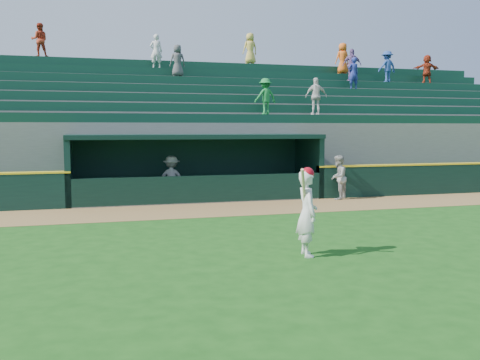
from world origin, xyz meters
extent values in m
plane|color=#184812|center=(0.00, 0.00, 0.00)|extent=(120.00, 120.00, 0.00)
cube|color=olive|center=(0.00, 4.90, 0.01)|extent=(40.00, 3.00, 0.01)
imported|color=#979792|center=(5.16, 6.14, 0.84)|extent=(1.03, 1.02, 1.68)
imported|color=#9B9C97|center=(-0.95, 7.59, 0.83)|extent=(1.20, 0.87, 1.67)
cube|color=#62615D|center=(0.00, 7.70, 0.02)|extent=(9.00, 2.60, 0.04)
cube|color=black|center=(-4.60, 7.70, 1.15)|extent=(0.20, 2.60, 2.30)
cube|color=black|center=(4.60, 7.70, 1.15)|extent=(0.20, 2.60, 2.30)
cube|color=black|center=(0.00, 9.00, 1.15)|extent=(9.40, 0.20, 2.30)
cube|color=black|center=(0.00, 7.70, 2.38)|extent=(9.40, 2.80, 0.16)
cube|color=black|center=(0.00, 6.48, 0.50)|extent=(9.00, 0.16, 1.00)
cube|color=brown|center=(0.00, 8.50, 0.25)|extent=(8.40, 0.45, 0.10)
cube|color=slate|center=(0.00, 9.53, 1.46)|extent=(34.00, 0.85, 2.91)
cube|color=#0F3828|center=(0.00, 9.41, 3.09)|extent=(34.00, 0.60, 0.36)
cube|color=slate|center=(0.00, 10.38, 1.68)|extent=(34.00, 0.85, 3.36)
cube|color=#0F3828|center=(0.00, 10.26, 3.54)|extent=(34.00, 0.60, 0.36)
cube|color=slate|center=(0.00, 11.22, 1.91)|extent=(34.00, 0.85, 3.81)
cube|color=#0F3828|center=(0.00, 11.11, 3.99)|extent=(34.00, 0.60, 0.36)
cube|color=slate|center=(0.00, 12.07, 2.13)|extent=(34.00, 0.85, 4.26)
cube|color=#0F3828|center=(0.00, 11.96, 4.44)|extent=(34.00, 0.60, 0.36)
cube|color=slate|center=(0.00, 12.93, 2.35)|extent=(34.00, 0.85, 4.71)
cube|color=#0F3828|center=(0.00, 12.81, 4.89)|extent=(34.00, 0.60, 0.36)
cube|color=slate|center=(0.00, 13.78, 2.58)|extent=(34.00, 0.85, 5.16)
cube|color=#0F3828|center=(0.00, 13.66, 5.34)|extent=(34.00, 0.60, 0.36)
cube|color=slate|center=(0.00, 14.62, 2.80)|extent=(34.00, 0.85, 5.61)
cube|color=#0F3828|center=(0.00, 14.51, 5.79)|extent=(34.00, 0.60, 0.36)
cube|color=slate|center=(0.00, 15.20, 2.80)|extent=(34.50, 0.30, 5.61)
imported|color=orange|center=(9.03, 13.68, 6.33)|extent=(0.83, 0.58, 1.61)
imported|color=silver|center=(5.67, 9.43, 4.07)|extent=(0.99, 0.54, 1.61)
imported|color=#A13018|center=(13.54, 12.83, 5.82)|extent=(1.45, 0.73, 1.50)
imported|color=navy|center=(8.77, 11.97, 5.39)|extent=(0.59, 0.41, 1.55)
imported|color=#1B7C34|center=(3.34, 9.43, 4.03)|extent=(1.06, 0.72, 1.52)
imported|color=gold|center=(4.22, 14.53, 6.76)|extent=(0.84, 0.61, 1.59)
imported|color=#7A5491|center=(9.13, 12.83, 5.89)|extent=(1.03, 0.63, 1.65)
imported|color=silver|center=(-0.69, 13.68, 6.32)|extent=(0.62, 0.45, 1.59)
imported|color=#AE301A|center=(-5.94, 14.53, 6.74)|extent=(0.79, 0.63, 1.55)
imported|color=navy|center=(11.15, 12.83, 5.88)|extent=(1.12, 0.75, 1.62)
imported|color=#474747|center=(0.18, 12.83, 5.81)|extent=(0.76, 0.53, 1.48)
imported|color=silver|center=(0.48, -1.89, 0.91)|extent=(0.50, 0.70, 1.82)
sphere|color=#AB0915|center=(0.48, -1.89, 1.75)|extent=(0.27, 0.27, 0.27)
cylinder|color=#D6BC89|center=(0.30, -2.11, 1.52)|extent=(0.30, 0.46, 0.76)
camera|label=1|loc=(-3.92, -12.18, 2.69)|focal=40.00mm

